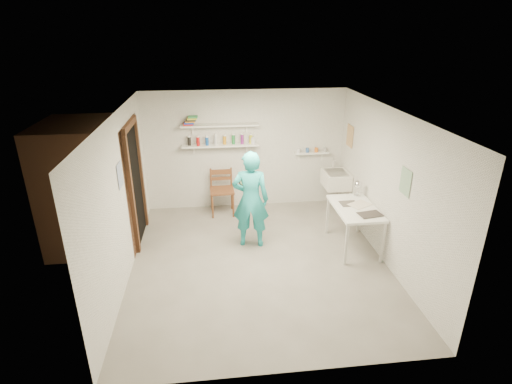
{
  "coord_description": "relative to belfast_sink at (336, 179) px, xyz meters",
  "views": [
    {
      "loc": [
        -0.68,
        -5.46,
        3.5
      ],
      "look_at": [
        0.0,
        0.4,
        1.05
      ],
      "focal_mm": 28.0,
      "sensor_mm": 36.0,
      "label": 1
    }
  ],
  "objects": [
    {
      "name": "belfast_sink",
      "position": [
        0.0,
        0.0,
        0.0
      ],
      "size": [
        0.48,
        0.6,
        0.3
      ],
      "primitive_type": "cube",
      "color": "white",
      "rests_on": "wall_right"
    },
    {
      "name": "shelf_lower",
      "position": [
        -2.25,
        0.43,
        0.65
      ],
      "size": [
        1.5,
        0.22,
        0.03
      ],
      "primitive_type": "cube",
      "color": "white",
      "rests_on": "wall_back"
    },
    {
      "name": "floor",
      "position": [
        -1.75,
        -1.7,
        -0.71
      ],
      "size": [
        4.0,
        4.5,
        0.02
      ],
      "primitive_type": "cube",
      "color": "slate",
      "rests_on": "ground"
    },
    {
      "name": "ledge_pots",
      "position": [
        -0.4,
        0.47,
        0.48
      ],
      "size": [
        0.48,
        0.07,
        0.09
      ],
      "color": "silver",
      "rests_on": "ledge_shelf"
    },
    {
      "name": "wall_back",
      "position": [
        -1.75,
        0.56,
        0.5
      ],
      "size": [
        4.0,
        0.02,
        2.4
      ],
      "primitive_type": "cube",
      "color": "silver",
      "rests_on": "ground"
    },
    {
      "name": "shelf_upper",
      "position": [
        -2.25,
        0.43,
        1.05
      ],
      "size": [
        1.5,
        0.22,
        0.03
      ],
      "primitive_type": "cube",
      "color": "white",
      "rests_on": "wall_back"
    },
    {
      "name": "door_jamb_far",
      "position": [
        -3.72,
        -0.15,
        0.3
      ],
      "size": [
        0.06,
        0.1,
        2.0
      ],
      "primitive_type": "cube",
      "color": "brown",
      "rests_on": "ground"
    },
    {
      "name": "work_table",
      "position": [
        -0.11,
        -1.42,
        -0.33
      ],
      "size": [
        0.67,
        1.12,
        0.75
      ],
      "primitive_type": "cube",
      "color": "white",
      "rests_on": "ground"
    },
    {
      "name": "doorway_recess",
      "position": [
        -3.74,
        -0.65,
        0.3
      ],
      "size": [
        0.02,
        0.9,
        2.0
      ],
      "primitive_type": "cube",
      "color": "black",
      "rests_on": "wall_left"
    },
    {
      "name": "poster_left",
      "position": [
        -3.74,
        -1.65,
        0.85
      ],
      "size": [
        0.01,
        0.28,
        0.36
      ],
      "primitive_type": "cube",
      "color": "#334C7F",
      "rests_on": "wall_left"
    },
    {
      "name": "wall_right",
      "position": [
        0.26,
        -1.7,
        0.5
      ],
      "size": [
        0.02,
        4.5,
        2.4
      ],
      "primitive_type": "cube",
      "color": "silver",
      "rests_on": "ground"
    },
    {
      "name": "door_jamb_near",
      "position": [
        -3.72,
        -1.15,
        0.3
      ],
      "size": [
        0.06,
        0.1,
        2.0
      ],
      "primitive_type": "cube",
      "color": "brown",
      "rests_on": "ground"
    },
    {
      "name": "ledge_shelf",
      "position": [
        -0.4,
        0.47,
        0.42
      ],
      "size": [
        0.7,
        0.14,
        0.03
      ],
      "primitive_type": "cube",
      "color": "white",
      "rests_on": "wall_back"
    },
    {
      "name": "wooden_chair",
      "position": [
        -2.26,
        0.18,
        -0.2
      ],
      "size": [
        0.48,
        0.46,
        1.0
      ],
      "primitive_type": "cube",
      "rotation": [
        0.0,
        0.0,
        0.03
      ],
      "color": "brown",
      "rests_on": "ground"
    },
    {
      "name": "corridor_box",
      "position": [
        -4.45,
        -0.65,
        0.35
      ],
      "size": [
        1.4,
        1.5,
        2.1
      ],
      "primitive_type": "cube",
      "color": "brown",
      "rests_on": "ground"
    },
    {
      "name": "man",
      "position": [
        -1.82,
        -1.12,
        0.14
      ],
      "size": [
        0.67,
        0.5,
        1.68
      ],
      "primitive_type": "imported",
      "rotation": [
        0.0,
        0.0,
        2.97
      ],
      "color": "#23AAAF",
      "rests_on": "ground"
    },
    {
      "name": "wall_front",
      "position": [
        -1.75,
        -3.96,
        0.5
      ],
      "size": [
        4.0,
        0.02,
        2.4
      ],
      "primitive_type": "cube",
      "color": "silver",
      "rests_on": "ground"
    },
    {
      "name": "poster_right_a",
      "position": [
        0.24,
        0.1,
        0.85
      ],
      "size": [
        0.01,
        0.34,
        0.42
      ],
      "primitive_type": "cube",
      "color": "#995933",
      "rests_on": "wall_right"
    },
    {
      "name": "ceiling",
      "position": [
        -1.75,
        -1.7,
        1.71
      ],
      "size": [
        4.0,
        4.5,
        0.02
      ],
      "primitive_type": "cube",
      "color": "silver",
      "rests_on": "wall_back"
    },
    {
      "name": "papers",
      "position": [
        -0.11,
        -1.42,
        0.06
      ],
      "size": [
        0.3,
        0.22,
        0.02
      ],
      "color": "silver",
      "rests_on": "work_table"
    },
    {
      "name": "door_lintel",
      "position": [
        -3.72,
        -0.65,
        1.35
      ],
      "size": [
        0.06,
        1.05,
        0.1
      ],
      "primitive_type": "cube",
      "color": "brown",
      "rests_on": "wall_left"
    },
    {
      "name": "wall_left",
      "position": [
        -3.76,
        -1.7,
        0.5
      ],
      "size": [
        0.02,
        4.5,
        2.4
      ],
      "primitive_type": "cube",
      "color": "silver",
      "rests_on": "ground"
    },
    {
      "name": "wall_clock",
      "position": [
        -1.86,
        -0.9,
        0.42
      ],
      "size": [
        0.3,
        0.09,
        0.3
      ],
      "primitive_type": "cylinder",
      "rotation": [
        1.57,
        0.0,
        -0.17
      ],
      "color": "beige",
      "rests_on": "man"
    },
    {
      "name": "book_stack",
      "position": [
        -2.8,
        0.43,
        1.15
      ],
      "size": [
        0.28,
        0.14,
        0.17
      ],
      "color": "red",
      "rests_on": "shelf_upper"
    },
    {
      "name": "desk_lamp",
      "position": [
        0.08,
        -0.97,
        0.27
      ],
      "size": [
        0.14,
        0.14,
        0.14
      ],
      "primitive_type": "sphere",
      "color": "silver",
      "rests_on": "work_table"
    },
    {
      "name": "spray_cans",
      "position": [
        -2.25,
        0.43,
        0.75
      ],
      "size": [
        1.29,
        0.06,
        0.17
      ],
      "color": "black",
      "rests_on": "shelf_lower"
    },
    {
      "name": "poster_right_b",
      "position": [
        0.24,
        -2.25,
        0.8
      ],
      "size": [
        0.01,
        0.3,
        0.38
      ],
      "primitive_type": "cube",
      "color": "#3F724C",
      "rests_on": "wall_right"
    }
  ]
}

